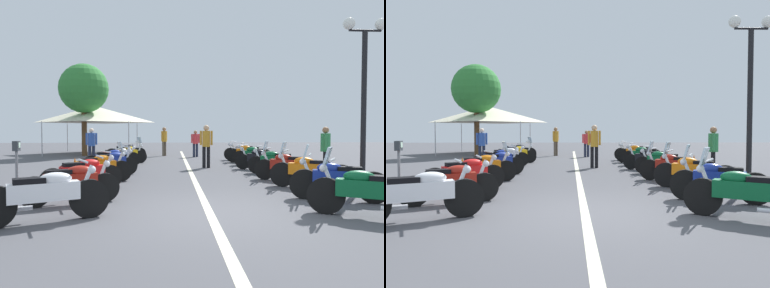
# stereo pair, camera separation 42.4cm
# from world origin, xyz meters

# --- Properties ---
(ground_plane) EXTENTS (80.00, 80.00, 0.00)m
(ground_plane) POSITION_xyz_m (0.00, 0.00, 0.00)
(ground_plane) COLOR #4C4C51
(lane_centre_stripe) EXTENTS (27.05, 0.16, 0.01)m
(lane_centre_stripe) POSITION_xyz_m (6.29, 0.00, 0.00)
(lane_centre_stripe) COLOR beige
(lane_centre_stripe) RESTS_ON ground_plane
(motorcycle_left_row_0) EXTENTS (1.10, 1.98, 1.02)m
(motorcycle_left_row_0) POSITION_xyz_m (-0.51, 2.77, 0.47)
(motorcycle_left_row_0) COLOR black
(motorcycle_left_row_0) RESTS_ON ground_plane
(motorcycle_left_row_1) EXTENTS (0.97, 1.89, 0.99)m
(motorcycle_left_row_1) POSITION_xyz_m (0.93, 2.74, 0.45)
(motorcycle_left_row_1) COLOR black
(motorcycle_left_row_1) RESTS_ON ground_plane
(motorcycle_left_row_2) EXTENTS (1.23, 1.80, 1.00)m
(motorcycle_left_row_2) POSITION_xyz_m (2.48, 2.89, 0.45)
(motorcycle_left_row_2) COLOR black
(motorcycle_left_row_2) RESTS_ON ground_plane
(motorcycle_left_row_3) EXTENTS (1.02, 2.00, 1.20)m
(motorcycle_left_row_3) POSITION_xyz_m (3.97, 2.87, 0.46)
(motorcycle_left_row_3) COLOR black
(motorcycle_left_row_3) RESTS_ON ground_plane
(motorcycle_left_row_4) EXTENTS (1.19, 1.73, 0.98)m
(motorcycle_left_row_4) POSITION_xyz_m (5.56, 2.74, 0.45)
(motorcycle_left_row_4) COLOR black
(motorcycle_left_row_4) RESTS_ON ground_plane
(motorcycle_left_row_5) EXTENTS (1.00, 1.88, 0.99)m
(motorcycle_left_row_5) POSITION_xyz_m (6.94, 2.99, 0.45)
(motorcycle_left_row_5) COLOR black
(motorcycle_left_row_5) RESTS_ON ground_plane
(motorcycle_left_row_6) EXTENTS (1.01, 1.89, 0.99)m
(motorcycle_left_row_6) POSITION_xyz_m (8.49, 2.98, 0.45)
(motorcycle_left_row_6) COLOR black
(motorcycle_left_row_6) RESTS_ON ground_plane
(motorcycle_left_row_7) EXTENTS (1.02, 1.93, 0.98)m
(motorcycle_left_row_7) POSITION_xyz_m (10.11, 2.83, 0.45)
(motorcycle_left_row_7) COLOR black
(motorcycle_left_row_7) RESTS_ON ground_plane
(motorcycle_left_row_8) EXTENTS (1.22, 1.95, 1.21)m
(motorcycle_left_row_8) POSITION_xyz_m (11.69, 2.99, 0.47)
(motorcycle_left_row_8) COLOR black
(motorcycle_left_row_8) RESTS_ON ground_plane
(motorcycle_right_row_0) EXTENTS (1.24, 1.87, 1.22)m
(motorcycle_right_row_0) POSITION_xyz_m (-0.53, -2.70, 0.48)
(motorcycle_right_row_0) COLOR black
(motorcycle_right_row_0) RESTS_ON ground_plane
(motorcycle_right_row_1) EXTENTS (1.01, 1.92, 1.22)m
(motorcycle_right_row_1) POSITION_xyz_m (0.97, -2.86, 0.47)
(motorcycle_right_row_1) COLOR black
(motorcycle_right_row_1) RESTS_ON ground_plane
(motorcycle_right_row_2) EXTENTS (1.21, 1.93, 1.22)m
(motorcycle_right_row_2) POSITION_xyz_m (2.63, -2.93, 0.47)
(motorcycle_right_row_2) COLOR black
(motorcycle_right_row_2) RESTS_ON ground_plane
(motorcycle_right_row_3) EXTENTS (1.11, 1.98, 1.21)m
(motorcycle_right_row_3) POSITION_xyz_m (4.06, -2.84, 0.47)
(motorcycle_right_row_3) COLOR black
(motorcycle_right_row_3) RESTS_ON ground_plane
(motorcycle_right_row_4) EXTENTS (1.16, 1.86, 0.99)m
(motorcycle_right_row_4) POSITION_xyz_m (5.60, -2.93, 0.45)
(motorcycle_right_row_4) COLOR black
(motorcycle_right_row_4) RESTS_ON ground_plane
(motorcycle_right_row_5) EXTENTS (1.11, 2.00, 0.98)m
(motorcycle_right_row_5) POSITION_xyz_m (7.05, -2.81, 0.45)
(motorcycle_right_row_5) COLOR black
(motorcycle_right_row_5) RESTS_ON ground_plane
(motorcycle_right_row_6) EXTENTS (0.98, 1.97, 1.01)m
(motorcycle_right_row_6) POSITION_xyz_m (8.66, -2.96, 0.46)
(motorcycle_right_row_6) COLOR black
(motorcycle_right_row_6) RESTS_ON ground_plane
(motorcycle_right_row_7) EXTENTS (1.01, 2.07, 1.02)m
(motorcycle_right_row_7) POSITION_xyz_m (10.11, -2.95, 0.47)
(motorcycle_right_row_7) COLOR black
(motorcycle_right_row_7) RESTS_ON ground_plane
(motorcycle_right_row_8) EXTENTS (0.97, 1.93, 1.00)m
(motorcycle_right_row_8) POSITION_xyz_m (11.48, -2.97, 0.46)
(motorcycle_right_row_8) COLOR black
(motorcycle_right_row_8) RESTS_ON ground_plane
(street_lamp_twin_globe) EXTENTS (0.32, 1.22, 4.59)m
(street_lamp_twin_globe) POSITION_xyz_m (3.00, -4.57, 3.16)
(street_lamp_twin_globe) COLOR black
(street_lamp_twin_globe) RESTS_ON ground_plane
(parking_meter) EXTENTS (0.19, 0.14, 1.29)m
(parking_meter) POSITION_xyz_m (1.62, 4.14, 0.90)
(parking_meter) COLOR slate
(parking_meter) RESTS_ON ground_plane
(traffic_cone_0) EXTENTS (0.36, 0.36, 0.61)m
(traffic_cone_0) POSITION_xyz_m (5.95, 4.04, 0.29)
(traffic_cone_0) COLOR orange
(traffic_cone_0) RESTS_ON ground_plane
(traffic_cone_1) EXTENTS (0.36, 0.36, 0.61)m
(traffic_cone_1) POSITION_xyz_m (6.90, -4.46, 0.29)
(traffic_cone_1) COLOR orange
(traffic_cone_1) RESTS_ON ground_plane
(bystander_0) EXTENTS (0.32, 0.52, 1.55)m
(bystander_0) POSITION_xyz_m (14.09, -0.69, 0.90)
(bystander_0) COLOR #1E2338
(bystander_0) RESTS_ON ground_plane
(bystander_1) EXTENTS (0.44, 0.35, 1.75)m
(bystander_1) POSITION_xyz_m (15.09, 1.15, 1.03)
(bystander_1) COLOR brown
(bystander_1) RESTS_ON ground_plane
(bystander_2) EXTENTS (0.50, 0.32, 1.66)m
(bystander_2) POSITION_xyz_m (5.21, -4.50, 0.97)
(bystander_2) COLOR black
(bystander_2) RESTS_ON ground_plane
(bystander_3) EXTENTS (0.32, 0.49, 1.65)m
(bystander_3) POSITION_xyz_m (10.20, 4.42, 0.96)
(bystander_3) COLOR #1E2338
(bystander_3) RESTS_ON ground_plane
(bystander_4) EXTENTS (0.32, 0.53, 1.76)m
(bystander_4) POSITION_xyz_m (7.96, -0.72, 1.04)
(bystander_4) COLOR black
(bystander_4) RESTS_ON ground_plane
(roadside_tree_0) EXTENTS (2.99, 2.99, 5.61)m
(roadside_tree_0) POSITION_xyz_m (15.50, 6.04, 4.09)
(roadside_tree_0) COLOR brown
(roadside_tree_0) RESTS_ON ground_plane
(event_tent) EXTENTS (5.74, 5.74, 3.20)m
(event_tent) POSITION_xyz_m (17.70, 5.88, 2.65)
(event_tent) COLOR beige
(event_tent) RESTS_ON ground_plane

